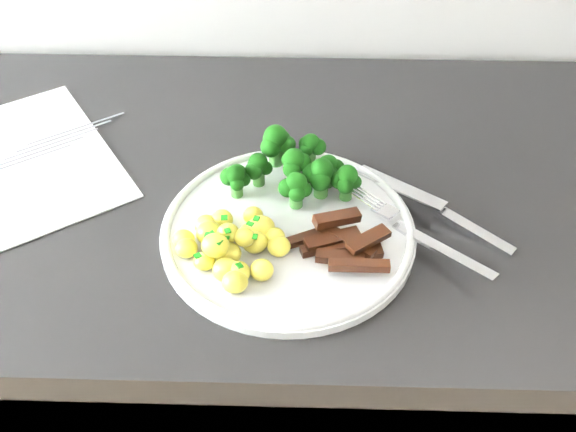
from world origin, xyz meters
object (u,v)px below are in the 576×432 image
Objects in this scene: potatoes at (233,244)px; fork at (423,236)px; recipe_paper at (25,161)px; broccoli at (296,165)px; beef_strips at (342,244)px; counter at (260,379)px; plate at (288,230)px; knife at (452,219)px.

potatoes reaches higher than fork.
broccoli is (0.35, -0.05, 0.04)m from recipe_paper.
broccoli reaches higher than beef_strips.
beef_strips reaches higher than recipe_paper.
potatoes is at bearing -29.51° from recipe_paper.
broccoli is (0.06, -0.02, 0.48)m from counter.
fork is (0.20, -0.10, 0.45)m from counter.
beef_strips is at bearing -28.11° from plate.
plate is at bearing 151.89° from beef_strips.
plate is 1.75× the size of broccoli.
recipe_paper is 0.43m from beef_strips.
counter is 0.48m from broccoli.
counter is 0.51m from fork.
fork is at bearing 6.21° from potatoes.
plate is 0.07m from potatoes.
recipe_paper reaches higher than counter.
beef_strips is (0.40, -0.15, 0.02)m from recipe_paper.
plate reaches higher than counter.
counter is 6.66× the size of recipe_paper.
potatoes is (-0.01, -0.13, 0.46)m from counter.
broccoli is at bearing 59.68° from potatoes.
counter is 8.12× the size of plate.
knife is at bearing 44.53° from fork.
fork reaches higher than knife.
broccoli is 1.28× the size of potatoes.
plate is (0.05, -0.09, 0.44)m from counter.
potatoes reaches higher than recipe_paper.
counter is at bearing 119.63° from plate.
knife is (0.04, 0.04, -0.01)m from fork.
plate is 0.08m from broccoli.
counter is 0.48m from beef_strips.
broccoli is at bearing 84.01° from plate.
potatoes is 0.75× the size of knife.
knife is at bearing 14.05° from potatoes.
counter is 0.52m from recipe_paper.
beef_strips is (0.05, -0.11, -0.02)m from broccoli.
potatoes is at bearing -120.32° from broccoli.
beef_strips is at bearing -47.67° from counter.
broccoli is at bearing 116.07° from beef_strips.
fork reaches higher than recipe_paper.
plate is at bearing -95.99° from broccoli.
beef_strips reaches higher than plate.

